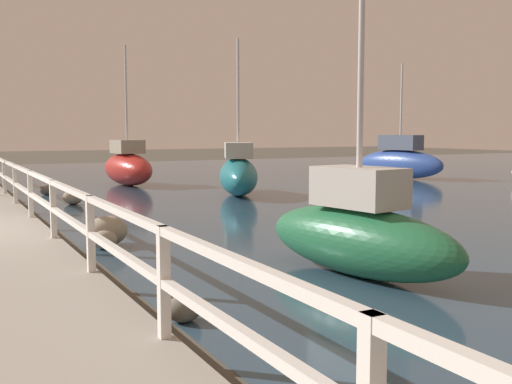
{
  "coord_description": "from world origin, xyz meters",
  "views": [
    {
      "loc": [
        0.22,
        -12.45,
        2.14
      ],
      "look_at": [
        5.52,
        -2.45,
        1.01
      ],
      "focal_mm": 42.0,
      "sensor_mm": 36.0,
      "label": 1
    }
  ],
  "objects_px": {
    "sailboat_red": "(128,167)",
    "sailboat_teal": "(238,173)",
    "sailboat_green": "(358,232)",
    "sailboat_blue": "(400,161)"
  },
  "relations": [
    {
      "from": "sailboat_red",
      "to": "sailboat_teal",
      "type": "bearing_deg",
      "value": -70.09
    },
    {
      "from": "sailboat_red",
      "to": "sailboat_teal",
      "type": "distance_m",
      "value": 5.96
    },
    {
      "from": "sailboat_red",
      "to": "sailboat_teal",
      "type": "xyz_separation_m",
      "value": [
        2.26,
        -5.52,
        -0.01
      ]
    },
    {
      "from": "sailboat_teal",
      "to": "sailboat_green",
      "type": "bearing_deg",
      "value": -83.98
    },
    {
      "from": "sailboat_red",
      "to": "sailboat_teal",
      "type": "relative_size",
      "value": 1.06
    },
    {
      "from": "sailboat_blue",
      "to": "sailboat_green",
      "type": "bearing_deg",
      "value": -140.67
    },
    {
      "from": "sailboat_blue",
      "to": "sailboat_teal",
      "type": "xyz_separation_m",
      "value": [
        -9.98,
        -3.22,
        -0.07
      ]
    },
    {
      "from": "sailboat_red",
      "to": "sailboat_green",
      "type": "distance_m",
      "value": 16.71
    },
    {
      "from": "sailboat_red",
      "to": "sailboat_teal",
      "type": "height_order",
      "value": "sailboat_red"
    },
    {
      "from": "sailboat_blue",
      "to": "sailboat_teal",
      "type": "height_order",
      "value": "sailboat_blue"
    }
  ]
}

